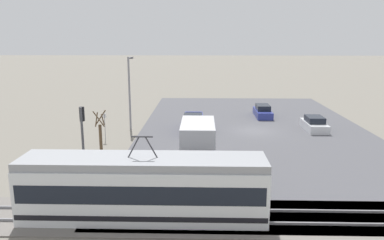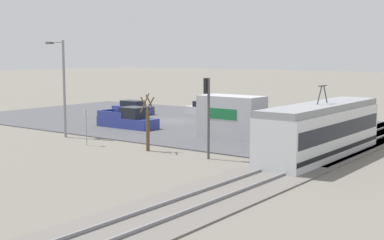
{
  "view_description": "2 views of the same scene",
  "coord_description": "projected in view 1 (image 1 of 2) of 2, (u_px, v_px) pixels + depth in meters",
  "views": [
    {
      "loc": [
        5.35,
        37.02,
        9.41
      ],
      "look_at": [
        6.07,
        9.93,
        3.37
      ],
      "focal_mm": 35.0,
      "sensor_mm": 36.0,
      "label": 1
    },
    {
      "loc": [
        39.63,
        32.19,
        6.39
      ],
      "look_at": [
        9.84,
        9.77,
        1.81
      ],
      "focal_mm": 50.0,
      "sensor_mm": 36.0,
      "label": 2
    }
  ],
  "objects": [
    {
      "name": "ground_plane",
      "position": [
        254.0,
        131.0,
        38.03
      ],
      "size": [
        320.0,
        320.0,
        0.0
      ],
      "primitive_type": "plane",
      "color": "slate"
    },
    {
      "name": "road_surface",
      "position": [
        254.0,
        131.0,
        38.02
      ],
      "size": [
        23.13,
        41.15,
        0.08
      ],
      "color": "#4C4C51",
      "rests_on": "ground"
    },
    {
      "name": "rail_bed",
      "position": [
        303.0,
        219.0,
        19.68
      ],
      "size": [
        63.47,
        4.4,
        0.22
      ],
      "color": "slate",
      "rests_on": "ground"
    },
    {
      "name": "light_rail_tram",
      "position": [
        144.0,
        188.0,
        19.55
      ],
      "size": [
        12.71,
        2.82,
        4.41
      ],
      "color": "silver",
      "rests_on": "ground"
    },
    {
      "name": "box_truck",
      "position": [
        198.0,
        150.0,
        26.6
      ],
      "size": [
        2.47,
        8.33,
        3.21
      ],
      "color": "#4C5156",
      "rests_on": "ground"
    },
    {
      "name": "pickup_truck",
      "position": [
        193.0,
        124.0,
        37.9
      ],
      "size": [
        1.98,
        5.66,
        1.84
      ],
      "color": "navy",
      "rests_on": "ground"
    },
    {
      "name": "sedan_car_0",
      "position": [
        314.0,
        124.0,
        38.24
      ],
      "size": [
        1.89,
        4.24,
        1.41
      ],
      "color": "silver",
      "rests_on": "ground"
    },
    {
      "name": "sedan_car_1",
      "position": [
        263.0,
        112.0,
        44.68
      ],
      "size": [
        1.78,
        4.58,
        1.43
      ],
      "rotation": [
        0.0,
        0.0,
        3.14
      ],
      "color": "navy",
      "rests_on": "ground"
    },
    {
      "name": "traffic_light_pole",
      "position": [
        83.0,
        133.0,
        24.53
      ],
      "size": [
        0.28,
        0.47,
        4.97
      ],
      "color": "#47474C",
      "rests_on": "ground"
    },
    {
      "name": "street_tree",
      "position": [
        101.0,
        136.0,
        29.5
      ],
      "size": [
        0.92,
        0.76,
        3.82
      ],
      "color": "brown",
      "rests_on": "ground"
    },
    {
      "name": "street_lamp_near_crossing",
      "position": [
        130.0,
        88.0,
        38.03
      ],
      "size": [
        0.36,
        1.95,
        7.47
      ],
      "color": "gray",
      "rests_on": "ground"
    },
    {
      "name": "no_parking_sign",
      "position": [
        105.0,
        124.0,
        34.41
      ],
      "size": [
        0.32,
        0.08,
        2.56
      ],
      "color": "gray",
      "rests_on": "ground"
    }
  ]
}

